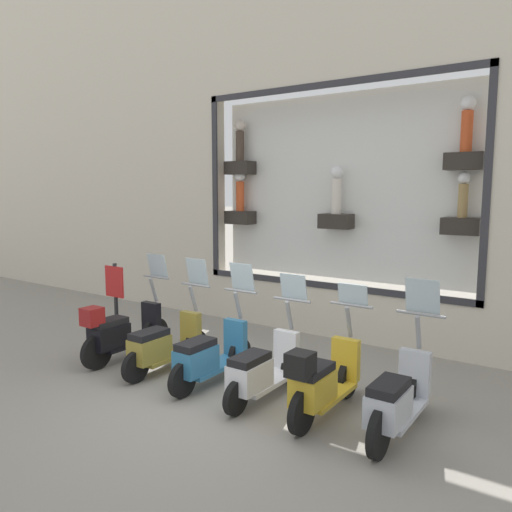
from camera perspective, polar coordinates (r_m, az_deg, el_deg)
name	(u,v)px	position (r m, az deg, el deg)	size (l,w,h in m)	color
ground_plane	(213,397)	(7.09, -4.91, -15.77)	(120.00, 120.00, 0.00)	gray
building_facade	(336,87)	(9.74, 9.11, 18.51)	(1.21, 36.00, 9.14)	beige
scooter_silver_0	(397,400)	(6.09, 15.83, -15.51)	(1.81, 0.61, 1.72)	black
scooter_yellow_1	(322,381)	(6.35, 7.50, -14.01)	(1.81, 0.60, 1.56)	black
scooter_white_2	(262,370)	(6.85, 0.64, -12.89)	(1.79, 0.60, 1.60)	black
scooter_teal_3	(209,356)	(7.37, -5.41, -11.27)	(1.80, 0.60, 1.68)	black
scooter_olive_4	(163,345)	(7.97, -10.59, -9.94)	(1.79, 0.60, 1.68)	black
scooter_black_5	(120,332)	(8.57, -15.24, -8.36)	(1.81, 0.61, 1.69)	black
shop_sign_post	(116,303)	(9.26, -15.74, -5.16)	(0.36, 0.45, 1.52)	#232326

